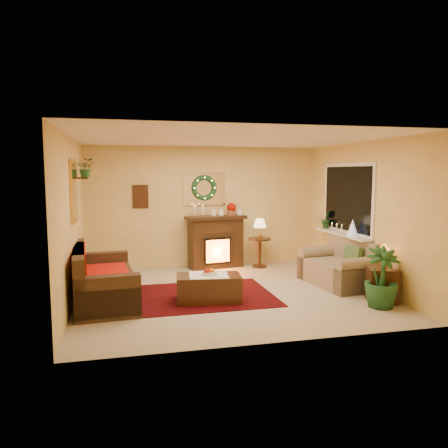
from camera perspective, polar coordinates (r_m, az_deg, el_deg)
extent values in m
plane|color=beige|center=(7.54, 0.62, -9.02)|extent=(5.00, 5.00, 0.00)
plane|color=white|center=(7.28, 0.64, 11.09)|extent=(5.00, 5.00, 0.00)
plane|color=#EFD88C|center=(9.49, -2.64, 2.21)|extent=(5.00, 5.00, 0.00)
plane|color=#EFD88C|center=(5.16, 6.64, -1.65)|extent=(5.00, 5.00, 0.00)
plane|color=#EFD88C|center=(7.13, -19.28, 0.33)|extent=(4.50, 4.50, 0.00)
plane|color=#EFD88C|center=(8.26, 17.72, 1.22)|extent=(4.50, 4.50, 0.00)
cube|color=#490D13|center=(7.38, -3.30, -9.34)|extent=(2.46, 1.86, 0.01)
cube|color=#432C13|center=(7.23, -15.37, -6.43)|extent=(1.08, 2.13, 0.89)
cube|color=#C42100|center=(7.35, -15.48, -6.03)|extent=(0.78, 1.27, 0.02)
cube|color=black|center=(9.41, -1.09, -2.42)|extent=(1.20, 0.56, 1.06)
sphere|color=#A80C00|center=(9.39, 0.99, 2.17)|extent=(0.20, 0.20, 0.20)
cylinder|color=white|center=(9.25, -3.83, 1.84)|extent=(0.06, 0.06, 0.17)
cylinder|color=beige|center=(9.24, -2.80, 1.84)|extent=(0.06, 0.06, 0.18)
cube|color=white|center=(9.44, -2.63, 4.62)|extent=(0.92, 0.02, 0.72)
torus|color=#194719|center=(9.40, -2.58, 4.74)|extent=(0.55, 0.11, 0.55)
cube|color=#381E11|center=(9.30, -10.84, 3.55)|extent=(0.32, 0.03, 0.48)
cube|color=gold|center=(7.39, -19.03, 4.06)|extent=(0.03, 0.84, 1.00)
imported|color=#194719|center=(8.12, -17.57, 5.88)|extent=(0.33, 0.28, 0.36)
cube|color=#A08F7D|center=(8.24, 14.56, -4.87)|extent=(1.01, 1.54, 0.84)
cube|color=white|center=(8.71, 15.84, 3.21)|extent=(0.03, 1.86, 1.36)
cube|color=black|center=(8.70, 15.75, 3.21)|extent=(0.02, 1.70, 1.22)
cube|color=white|center=(8.72, 15.09, -1.25)|extent=(0.22, 1.86, 0.04)
cone|color=silver|center=(8.31, 16.44, -0.50)|extent=(0.21, 0.21, 0.32)
imported|color=#295C20|center=(9.31, 13.25, 0.62)|extent=(0.28, 0.22, 0.51)
cylinder|color=#311B15|center=(9.53, 4.66, -3.70)|extent=(0.61, 0.61, 0.64)
cone|color=#F2D788|center=(9.42, 4.70, -0.40)|extent=(0.28, 0.28, 0.43)
cube|color=#4A311D|center=(7.44, 19.93, -7.49)|extent=(0.57, 0.57, 0.54)
cone|color=orange|center=(7.36, 20.18, -3.87)|extent=(0.30, 0.30, 0.45)
cube|color=black|center=(7.04, -2.03, -8.41)|extent=(1.07, 0.67, 0.43)
cylinder|color=beige|center=(6.96, -1.91, -6.53)|extent=(0.25, 0.25, 0.06)
imported|color=#18541F|center=(7.09, 19.87, -6.70)|extent=(1.65, 1.65, 2.78)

